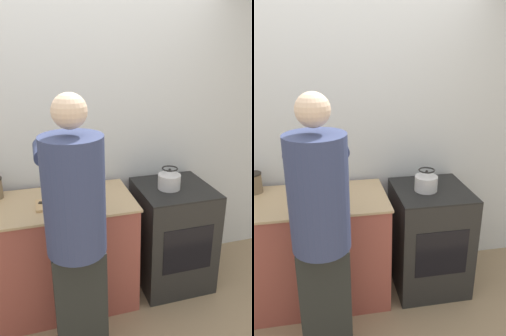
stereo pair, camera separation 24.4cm
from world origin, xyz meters
The scene contains 9 objects.
ground_plane centered at (0.00, 0.00, 0.00)m, with size 12.00×12.00×0.00m, color #997F60.
wall_back centered at (0.00, 0.69, 1.30)m, with size 8.00×0.05×2.60m.
counter centered at (-0.35, 0.30, 0.46)m, with size 1.46×0.63×0.91m.
oven centered at (0.77, 0.31, 0.46)m, with size 0.61×0.62×0.91m.
person centered at (-0.14, -0.26, 0.97)m, with size 0.41×0.64×1.79m.
cutting_board centered at (-0.19, 0.25, 0.92)m, with size 0.34×0.19×0.02m.
knife centered at (-0.22, 0.24, 0.93)m, with size 0.25×0.13×0.01m.
kettle centered at (0.71, 0.30, 0.99)m, with size 0.19×0.19×0.18m.
canister_jar centered at (-0.66, 0.50, 1.00)m, with size 0.14×0.14×0.16m.
Camera 2 is at (-0.10, -2.04, 2.00)m, focal length 35.00 mm.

